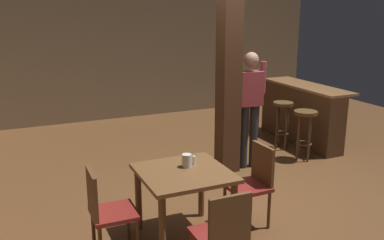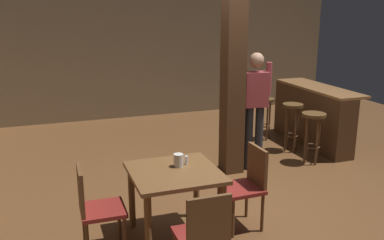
# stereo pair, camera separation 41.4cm
# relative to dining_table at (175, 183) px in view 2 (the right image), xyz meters

# --- Properties ---
(ground_plane) EXTENTS (10.80, 10.80, 0.00)m
(ground_plane) POSITION_rel_dining_table_xyz_m (1.29, 0.68, -0.61)
(ground_plane) COLOR brown
(wall_back) EXTENTS (8.00, 0.10, 2.80)m
(wall_back) POSITION_rel_dining_table_xyz_m (1.29, 5.18, 0.79)
(wall_back) COLOR #756047
(wall_back) RESTS_ON ground_plane
(pillar) EXTENTS (0.28, 0.28, 2.80)m
(pillar) POSITION_rel_dining_table_xyz_m (1.33, 1.51, 0.79)
(pillar) COLOR #422816
(pillar) RESTS_ON ground_plane
(dining_table) EXTENTS (0.88, 0.88, 0.74)m
(dining_table) POSITION_rel_dining_table_xyz_m (0.00, 0.00, 0.00)
(dining_table) COLOR brown
(dining_table) RESTS_ON ground_plane
(chair_south) EXTENTS (0.42, 0.42, 0.89)m
(chair_south) POSITION_rel_dining_table_xyz_m (-0.02, -0.87, -0.10)
(chair_south) COLOR maroon
(chair_south) RESTS_ON ground_plane
(chair_west) EXTENTS (0.43, 0.43, 0.89)m
(chair_west) POSITION_rel_dining_table_xyz_m (-0.81, -0.03, -0.10)
(chair_west) COLOR maroon
(chair_west) RESTS_ON ground_plane
(chair_east) EXTENTS (0.43, 0.43, 0.89)m
(chair_east) POSITION_rel_dining_table_xyz_m (0.81, -0.02, -0.10)
(chair_east) COLOR maroon
(chair_east) RESTS_ON ground_plane
(napkin_cup) EXTENTS (0.10, 0.10, 0.14)m
(napkin_cup) POSITION_rel_dining_table_xyz_m (0.07, 0.10, 0.20)
(napkin_cup) COLOR beige
(napkin_cup) RESTS_ON dining_table
(salt_shaker) EXTENTS (0.03, 0.03, 0.09)m
(salt_shaker) POSITION_rel_dining_table_xyz_m (0.17, 0.13, 0.18)
(salt_shaker) COLOR silver
(salt_shaker) RESTS_ON dining_table
(standing_person) EXTENTS (0.47, 0.24, 1.72)m
(standing_person) POSITION_rel_dining_table_xyz_m (1.68, 1.50, 0.39)
(standing_person) COLOR maroon
(standing_person) RESTS_ON ground_plane
(bar_counter) EXTENTS (0.56, 1.87, 1.01)m
(bar_counter) POSITION_rel_dining_table_xyz_m (3.17, 2.20, -0.09)
(bar_counter) COLOR brown
(bar_counter) RESTS_ON ground_plane
(bar_stool_near) EXTENTS (0.36, 0.36, 0.79)m
(bar_stool_near) POSITION_rel_dining_table_xyz_m (2.64, 1.41, -0.02)
(bar_stool_near) COLOR #4C3319
(bar_stool_near) RESTS_ON ground_plane
(bar_stool_mid) EXTENTS (0.33, 0.33, 0.80)m
(bar_stool_mid) POSITION_rel_dining_table_xyz_m (2.64, 2.01, -0.02)
(bar_stool_mid) COLOR #4C3319
(bar_stool_mid) RESTS_ON ground_plane
(bar_stool_far) EXTENTS (0.34, 0.34, 0.76)m
(bar_stool_far) POSITION_rel_dining_table_xyz_m (2.54, 2.74, -0.05)
(bar_stool_far) COLOR #4C3319
(bar_stool_far) RESTS_ON ground_plane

